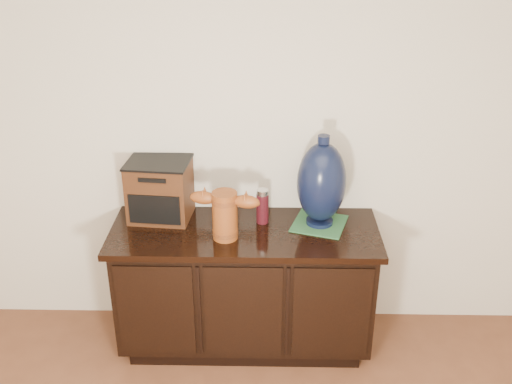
{
  "coord_description": "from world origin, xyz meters",
  "views": [
    {
      "loc": [
        0.12,
        -0.6,
        2.35
      ],
      "look_at": [
        0.06,
        2.18,
        1.01
      ],
      "focal_mm": 42.0,
      "sensor_mm": 36.0,
      "label": 1
    }
  ],
  "objects_px": {
    "lamp_base": "(321,183)",
    "spray_can": "(262,206)",
    "tv_radio": "(160,190)",
    "terracotta_vessel": "(225,213)",
    "sideboard": "(245,287)"
  },
  "relations": [
    {
      "from": "tv_radio",
      "to": "lamp_base",
      "type": "distance_m",
      "value": 0.89
    },
    {
      "from": "lamp_base",
      "to": "tv_radio",
      "type": "bearing_deg",
      "value": 175.48
    },
    {
      "from": "spray_can",
      "to": "tv_radio",
      "type": "bearing_deg",
      "value": 174.91
    },
    {
      "from": "terracotta_vessel",
      "to": "tv_radio",
      "type": "height_order",
      "value": "tv_radio"
    },
    {
      "from": "tv_radio",
      "to": "lamp_base",
      "type": "height_order",
      "value": "lamp_base"
    },
    {
      "from": "lamp_base",
      "to": "terracotta_vessel",
      "type": "bearing_deg",
      "value": -162.92
    },
    {
      "from": "terracotta_vessel",
      "to": "tv_radio",
      "type": "distance_m",
      "value": 0.44
    },
    {
      "from": "lamp_base",
      "to": "spray_can",
      "type": "xyz_separation_m",
      "value": [
        -0.31,
        0.02,
        -0.15
      ]
    },
    {
      "from": "terracotta_vessel",
      "to": "lamp_base",
      "type": "height_order",
      "value": "lamp_base"
    },
    {
      "from": "tv_radio",
      "to": "spray_can",
      "type": "bearing_deg",
      "value": 0.41
    },
    {
      "from": "tv_radio",
      "to": "lamp_base",
      "type": "relative_size",
      "value": 0.71
    },
    {
      "from": "terracotta_vessel",
      "to": "lamp_base",
      "type": "relative_size",
      "value": 0.73
    },
    {
      "from": "terracotta_vessel",
      "to": "spray_can",
      "type": "relative_size",
      "value": 1.9
    },
    {
      "from": "terracotta_vessel",
      "to": "lamp_base",
      "type": "distance_m",
      "value": 0.54
    },
    {
      "from": "terracotta_vessel",
      "to": "sideboard",
      "type": "bearing_deg",
      "value": 49.78
    }
  ]
}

